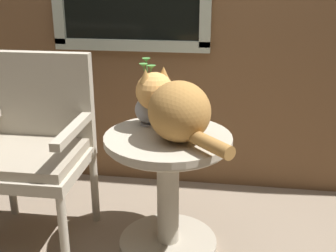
{
  "coord_description": "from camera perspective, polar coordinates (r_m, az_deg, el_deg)",
  "views": [
    {
      "loc": [
        0.37,
        -1.85,
        1.39
      ],
      "look_at": [
        0.08,
        0.09,
        0.68
      ],
      "focal_mm": 45.78,
      "sensor_mm": 36.0,
      "label": 1
    }
  ],
  "objects": [
    {
      "name": "cat",
      "position": [
        2.02,
        0.87,
        2.48
      ],
      "size": [
        0.5,
        0.53,
        0.32
      ],
      "color": "#AD7A3D",
      "rests_on": "wicker_side_table"
    },
    {
      "name": "wicker_chair",
      "position": [
        2.34,
        -17.46,
        -1.99
      ],
      "size": [
        0.56,
        0.53,
        0.99
      ],
      "color": "#B2A893",
      "rests_on": "ground_plane"
    },
    {
      "name": "pewter_vase_with_ivy",
      "position": [
        2.22,
        -2.62,
        2.72
      ],
      "size": [
        0.14,
        0.14,
        0.34
      ],
      "color": "#99999E",
      "rests_on": "wicker_side_table"
    },
    {
      "name": "wicker_side_table",
      "position": [
        2.19,
        0.0,
        -6.39
      ],
      "size": [
        0.63,
        0.63,
        0.63
      ],
      "color": "#B2A893",
      "rests_on": "ground_plane"
    }
  ]
}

